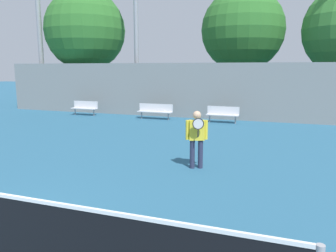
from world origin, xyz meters
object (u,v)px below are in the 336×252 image
object	(u,v)px
tennis_player	(197,136)
light_pole_far_right	(40,31)
bench_courtside_far	(223,113)
bench_courtside_near	(85,107)
tree_dark_dense	(85,31)
tree_green_tall	(243,30)
bench_adjacent_court	(155,110)

from	to	relation	value
tennis_player	light_pole_far_right	xyz separation A→B (m)	(-13.42, 9.90, 4.28)
bench_courtside_far	light_pole_far_right	distance (m)	13.74
tennis_player	bench_courtside_near	bearing A→B (deg)	116.19
bench_courtside_far	tree_dark_dense	distance (m)	11.57
bench_courtside_far	tree_dark_dense	xyz separation A→B (m)	(-10.05, 3.19, 4.77)
bench_courtside_near	light_pole_far_right	bearing A→B (deg)	157.07
tree_green_tall	bench_courtside_near	bearing A→B (deg)	-147.89
light_pole_far_right	tree_dark_dense	xyz separation A→B (m)	(2.72, 1.27, 0.05)
light_pole_far_right	bench_courtside_far	bearing A→B (deg)	-8.57
bench_courtside_near	bench_courtside_far	distance (m)	8.22
bench_courtside_far	bench_adjacent_court	size ratio (longest dim) A/B	0.84
tennis_player	bench_courtside_far	world-z (taller)	tennis_player
bench_courtside_near	tree_dark_dense	size ratio (longest dim) A/B	0.20
bench_courtside_near	tree_green_tall	xyz separation A→B (m)	(8.42, 5.28, 4.64)
tree_green_tall	tree_dark_dense	world-z (taller)	tree_dark_dense
tennis_player	tree_dark_dense	xyz separation A→B (m)	(-10.70, 11.17, 4.34)
tree_dark_dense	tennis_player	bearing A→B (deg)	-46.22
bench_courtside_near	bench_adjacent_court	world-z (taller)	same
tennis_player	bench_adjacent_court	distance (m)	9.11
bench_adjacent_court	tree_green_tall	xyz separation A→B (m)	(3.93, 5.28, 4.63)
bench_adjacent_court	tree_green_tall	size ratio (longest dim) A/B	0.25
bench_adjacent_court	tree_dark_dense	world-z (taller)	tree_dark_dense
light_pole_far_right	tree_green_tall	xyz separation A→B (m)	(12.97, 3.36, -0.08)
bench_courtside_near	light_pole_far_right	xyz separation A→B (m)	(-4.55, 1.92, 4.71)
tennis_player	bench_courtside_near	xyz separation A→B (m)	(-8.87, 7.98, -0.43)
light_pole_far_right	tennis_player	bearing A→B (deg)	-36.42
tree_green_tall	bench_adjacent_court	bearing A→B (deg)	-126.62
bench_courtside_far	tree_dark_dense	world-z (taller)	tree_dark_dense
bench_courtside_near	light_pole_far_right	distance (m)	6.83
tennis_player	bench_courtside_far	size ratio (longest dim) A/B	0.99
bench_courtside_far	tree_dark_dense	bearing A→B (deg)	162.38
tennis_player	light_pole_far_right	world-z (taller)	light_pole_far_right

